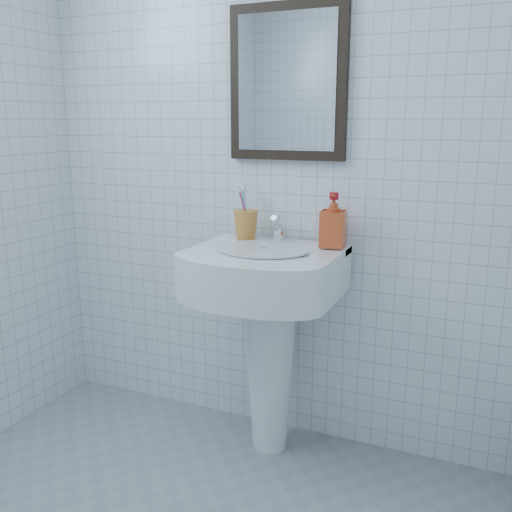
% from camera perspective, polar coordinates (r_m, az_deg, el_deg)
% --- Properties ---
extents(wall_back, '(2.20, 0.02, 2.50)m').
position_cam_1_polar(wall_back, '(2.47, 1.57, 9.90)').
color(wall_back, white).
rests_on(wall_back, ground).
extents(washbasin, '(0.59, 0.43, 0.91)m').
position_cam_1_polar(washbasin, '(2.37, 1.20, -6.02)').
color(washbasin, white).
rests_on(washbasin, ground).
extents(faucet, '(0.05, 0.11, 0.12)m').
position_cam_1_polar(faucet, '(2.38, 2.25, 2.54)').
color(faucet, silver).
rests_on(faucet, washbasin).
extents(toothbrush_cup, '(0.12, 0.12, 0.12)m').
position_cam_1_polar(toothbrush_cup, '(2.43, -1.03, 3.13)').
color(toothbrush_cup, orange).
rests_on(toothbrush_cup, washbasin).
extents(soap_dispenser, '(0.11, 0.11, 0.22)m').
position_cam_1_polar(soap_dispenser, '(2.30, 7.73, 3.57)').
color(soap_dispenser, red).
rests_on(soap_dispenser, washbasin).
extents(wall_mirror, '(0.50, 0.04, 0.62)m').
position_cam_1_polar(wall_mirror, '(2.42, 3.15, 16.92)').
color(wall_mirror, black).
rests_on(wall_mirror, wall_back).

